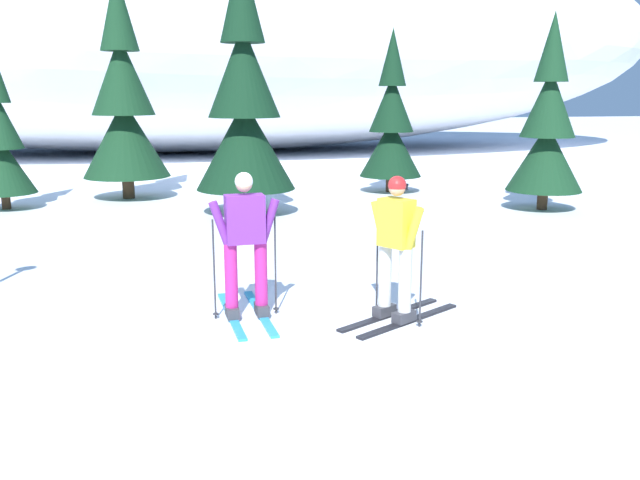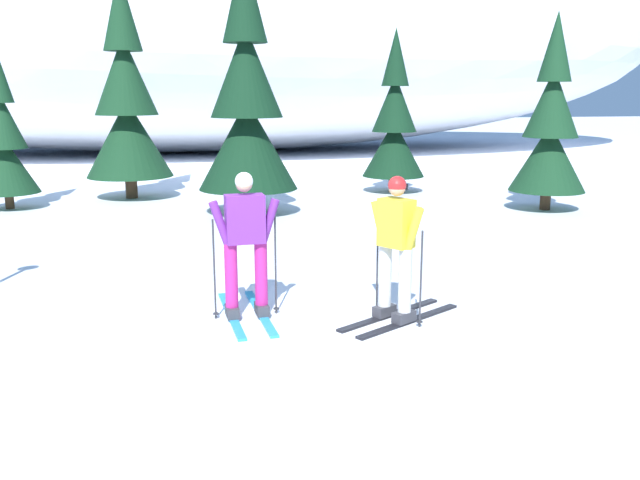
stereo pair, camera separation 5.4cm
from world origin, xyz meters
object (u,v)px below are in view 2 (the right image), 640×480
object	(u,v)px
pine_tree_center	(247,107)
skier_yellow_jacket	(396,248)
pine_tree_far_left	(4,142)
pine_tree_far_right	(550,129)
pine_tree_center_right	(394,125)
skier_purple_jacket	(245,243)
pine_tree_center_left	(126,106)

from	to	relation	value
pine_tree_center	skier_yellow_jacket	bearing A→B (deg)	-82.94
pine_tree_far_left	pine_tree_center	bearing A→B (deg)	-18.39
skier_yellow_jacket	pine_tree_far_right	size ratio (longest dim) A/B	0.39
pine_tree_far_left	pine_tree_center_right	world-z (taller)	pine_tree_center_right
skier_purple_jacket	pine_tree_far_left	world-z (taller)	pine_tree_far_left
skier_purple_jacket	pine_tree_center	world-z (taller)	pine_tree_center
pine_tree_center_right	pine_tree_far_left	bearing A→B (deg)	-175.37
skier_purple_jacket	pine_tree_center_left	distance (m)	10.05
skier_yellow_jacket	pine_tree_center_right	bearing A→B (deg)	72.22
pine_tree_center_right	skier_yellow_jacket	bearing A→B (deg)	-107.78
pine_tree_center_right	pine_tree_far_right	world-z (taller)	pine_tree_far_right
skier_purple_jacket	pine_tree_far_right	bearing A→B (deg)	39.52
skier_purple_jacket	pine_tree_center_left	bearing A→B (deg)	101.05
pine_tree_center_left	pine_tree_far_right	world-z (taller)	pine_tree_center_left
skier_yellow_jacket	pine_tree_center_right	world-z (taller)	pine_tree_center_right
skier_yellow_jacket	skier_purple_jacket	xyz separation A→B (m)	(-1.66, 0.48, 0.03)
skier_purple_jacket	pine_tree_center_right	distance (m)	10.65
skier_purple_jacket	pine_tree_center_left	xyz separation A→B (m)	(-1.91, 9.77, 1.38)
pine_tree_far_left	pine_tree_center_right	distance (m)	9.41
pine_tree_far_right	pine_tree_center	bearing A→B (deg)	172.53
skier_yellow_jacket	pine_tree_far_left	xyz separation A→B (m)	(-6.20, 9.16, 0.65)
pine_tree_far_right	pine_tree_far_left	bearing A→B (deg)	167.56
pine_tree_center_left	pine_tree_center_right	distance (m)	6.78
pine_tree_center_left	pine_tree_far_right	bearing A→B (deg)	-21.78
pine_tree_center_left	pine_tree_center_right	bearing A→B (deg)	-2.70
pine_tree_far_left	pine_tree_center_right	size ratio (longest dim) A/B	0.86
skier_yellow_jacket	pine_tree_center	world-z (taller)	pine_tree_center
pine_tree_center_left	pine_tree_center	world-z (taller)	pine_tree_center
pine_tree_center_left	pine_tree_center_right	size ratio (longest dim) A/B	1.29
pine_tree_center_left	pine_tree_far_right	size ratio (longest dim) A/B	1.26
skier_yellow_jacket	pine_tree_center_right	xyz separation A→B (m)	(3.18, 9.92, 0.89)
skier_yellow_jacket	pine_tree_far_right	distance (m)	8.72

